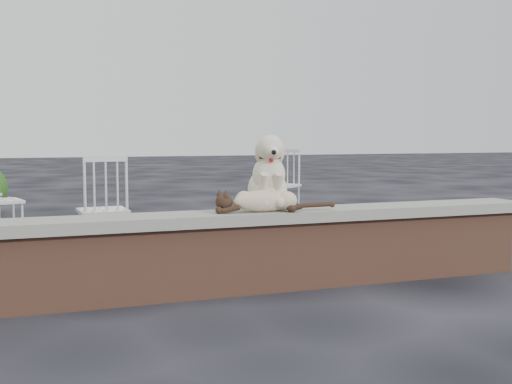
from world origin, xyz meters
name	(u,v)px	position (x,y,z in m)	size (l,w,h in m)	color
ground	(147,299)	(0.00, 0.00, 0.00)	(60.00, 60.00, 0.00)	black
brick_wall	(146,264)	(0.00, 0.00, 0.25)	(6.00, 0.30, 0.50)	brown
capstone	(146,222)	(0.00, 0.00, 0.54)	(6.20, 0.40, 0.08)	slate
dog	(267,172)	(0.92, 0.09, 0.86)	(0.37, 0.48, 0.56)	beige
cat	(264,199)	(0.84, -0.06, 0.67)	(1.05, 0.25, 0.18)	tan
chair_d	(281,184)	(2.49, 3.63, 0.47)	(0.56, 0.56, 0.94)	white
chair_c	(103,209)	(-0.11, 1.51, 0.47)	(0.56, 0.56, 0.94)	white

